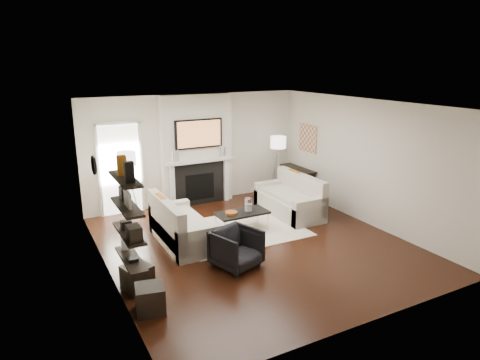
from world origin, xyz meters
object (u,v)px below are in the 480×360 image
coffee_table (242,213)px  lamp_right_shade (278,142)px  ottoman_near (137,278)px  loveseat_left_base (183,233)px  loveseat_right_base (289,206)px  lamp_left_shade (126,159)px  armchair (236,247)px

coffee_table → lamp_right_shade: 2.79m
coffee_table → ottoman_near: (-2.57, -1.35, -0.20)m
loveseat_left_base → loveseat_right_base: (2.75, 0.41, 0.00)m
loveseat_right_base → lamp_left_shade: (-3.40, 1.18, 1.24)m
loveseat_left_base → coffee_table: 1.32m
loveseat_left_base → armchair: bearing=-71.4°
armchair → lamp_right_shade: lamp_right_shade is taller
loveseat_left_base → coffee_table: same height
armchair → lamp_left_shade: size_ratio=1.84×
armchair → ottoman_near: 1.73m
ottoman_near → armchair: bearing=-0.9°
armchair → loveseat_left_base: bearing=89.9°
loveseat_right_base → lamp_left_shade: bearing=160.8°
loveseat_left_base → ottoman_near: loveseat_left_base is taller
lamp_right_shade → ottoman_near: 5.59m
loveseat_left_base → coffee_table: (1.31, 0.01, 0.19)m
coffee_table → lamp_right_shade: size_ratio=2.75×
loveseat_right_base → ottoman_near: (-4.02, -1.75, -0.01)m
armchair → lamp_left_shade: 3.34m
loveseat_left_base → loveseat_right_base: same height
loveseat_right_base → coffee_table: (-1.45, -0.40, 0.19)m
loveseat_left_base → armchair: armchair is taller
loveseat_right_base → lamp_left_shade: lamp_left_shade is taller
lamp_right_shade → loveseat_right_base: bearing=-111.3°
armchair → ottoman_near: bearing=160.4°
loveseat_right_base → coffee_table: size_ratio=1.64×
loveseat_right_base → lamp_left_shade: 3.80m
lamp_left_shade → ottoman_near: 3.25m
armchair → lamp_left_shade: bearing=91.8°
armchair → lamp_left_shade: lamp_left_shade is taller
coffee_table → loveseat_right_base: bearing=15.5°
armchair → lamp_left_shade: (-1.11, 2.96, 1.08)m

